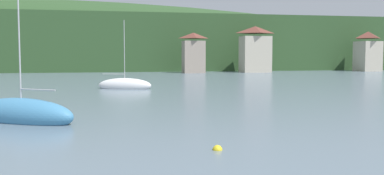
{
  "coord_description": "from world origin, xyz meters",
  "views": [
    {
      "loc": [
        -5.68,
        20.43,
        3.7
      ],
      "look_at": [
        0.0,
        46.45,
        1.66
      ],
      "focal_mm": 40.94,
      "sensor_mm": 36.0,
      "label": 1
    }
  ],
  "objects_px": {
    "shore_building_central": "(255,50)",
    "sailboat_far_3": "(125,85)",
    "shore_building_eastcentral": "(368,52)",
    "shore_building_westcentral": "(193,53)",
    "mooring_buoy_near": "(217,150)",
    "sailboat_mid_1": "(21,114)"
  },
  "relations": [
    {
      "from": "sailboat_far_3",
      "to": "sailboat_mid_1",
      "type": "bearing_deg",
      "value": -87.04
    },
    {
      "from": "shore_building_westcentral",
      "to": "shore_building_eastcentral",
      "type": "relative_size",
      "value": 0.92
    },
    {
      "from": "shore_building_eastcentral",
      "to": "sailboat_far_3",
      "type": "height_order",
      "value": "shore_building_eastcentral"
    },
    {
      "from": "shore_building_westcentral",
      "to": "shore_building_central",
      "type": "relative_size",
      "value": 0.85
    },
    {
      "from": "shore_building_eastcentral",
      "to": "sailboat_far_3",
      "type": "relative_size",
      "value": 1.11
    },
    {
      "from": "shore_building_eastcentral",
      "to": "mooring_buoy_near",
      "type": "relative_size",
      "value": 22.11
    },
    {
      "from": "shore_building_westcentral",
      "to": "sailboat_far_3",
      "type": "bearing_deg",
      "value": -113.08
    },
    {
      "from": "shore_building_eastcentral",
      "to": "sailboat_mid_1",
      "type": "xyz_separation_m",
      "value": [
        -61.57,
        -59.52,
        -3.73
      ]
    },
    {
      "from": "shore_building_central",
      "to": "shore_building_eastcentral",
      "type": "relative_size",
      "value": 1.09
    },
    {
      "from": "sailboat_mid_1",
      "to": "mooring_buoy_near",
      "type": "height_order",
      "value": "sailboat_mid_1"
    },
    {
      "from": "shore_building_central",
      "to": "mooring_buoy_near",
      "type": "relative_size",
      "value": 24.08
    },
    {
      "from": "shore_building_westcentral",
      "to": "shore_building_eastcentral",
      "type": "distance_m",
      "value": 38.88
    },
    {
      "from": "shore_building_westcentral",
      "to": "sailboat_mid_1",
      "type": "bearing_deg",
      "value": -111.13
    },
    {
      "from": "shore_building_central",
      "to": "sailboat_mid_1",
      "type": "bearing_deg",
      "value": -121.07
    },
    {
      "from": "shore_building_central",
      "to": "sailboat_mid_1",
      "type": "distance_m",
      "value": 69.22
    },
    {
      "from": "shore_building_westcentral",
      "to": "sailboat_far_3",
      "type": "xyz_separation_m",
      "value": [
        -15.72,
        -36.9,
        -3.46
      ]
    },
    {
      "from": "shore_building_eastcentral",
      "to": "sailboat_mid_1",
      "type": "distance_m",
      "value": 85.72
    },
    {
      "from": "shore_building_central",
      "to": "sailboat_far_3",
      "type": "height_order",
      "value": "shore_building_central"
    },
    {
      "from": "shore_building_westcentral",
      "to": "sailboat_far_3",
      "type": "relative_size",
      "value": 1.02
    },
    {
      "from": "shore_building_westcentral",
      "to": "shore_building_eastcentral",
      "type": "bearing_deg",
      "value": 1.13
    },
    {
      "from": "shore_building_westcentral",
      "to": "mooring_buoy_near",
      "type": "bearing_deg",
      "value": -101.75
    },
    {
      "from": "shore_building_central",
      "to": "sailboat_far_3",
      "type": "xyz_separation_m",
      "value": [
        -28.68,
        -37.33,
        -4.16
      ]
    }
  ]
}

